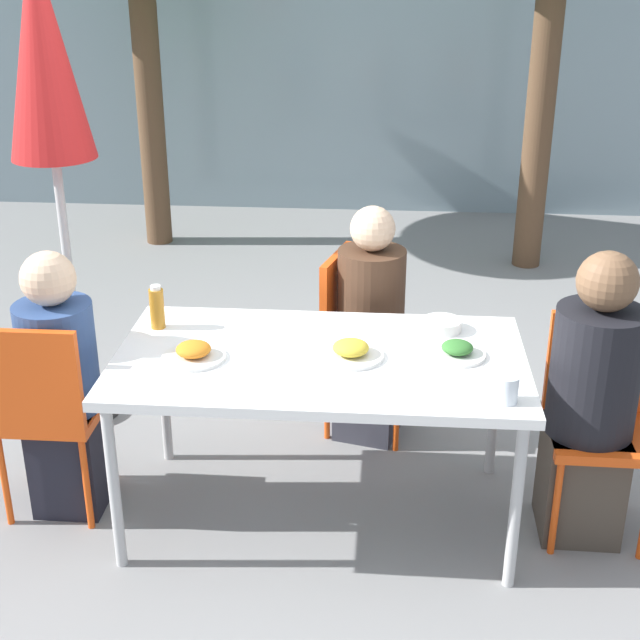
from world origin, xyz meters
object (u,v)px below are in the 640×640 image
(person_right, at_px, (591,406))
(chair_far, at_px, (357,328))
(person_far, at_px, (370,330))
(bottle, at_px, (157,308))
(chair_right, at_px, (598,407))
(closed_umbrella, at_px, (45,71))
(person_left, at_px, (63,389))
(drinking_cup, at_px, (507,389))
(salad_bowl, at_px, (442,325))
(chair_left, at_px, (44,403))

(person_right, distance_m, chair_far, 1.21)
(person_far, xyz_separation_m, bottle, (-0.87, -0.48, 0.28))
(chair_right, relative_size, closed_umbrella, 0.39)
(person_right, xyz_separation_m, person_far, (-0.87, 0.71, -0.02))
(chair_far, bearing_deg, person_left, -42.37)
(person_far, bearing_deg, chair_right, 70.06)
(chair_far, height_order, drinking_cup, chair_far)
(salad_bowl, bearing_deg, chair_right, -19.29)
(closed_umbrella, relative_size, bottle, 12.13)
(drinking_cup, xyz_separation_m, salad_bowl, (-0.20, 0.60, -0.03))
(person_far, xyz_separation_m, drinking_cup, (0.50, -1.01, 0.24))
(bottle, relative_size, drinking_cup, 1.89)
(person_right, relative_size, person_far, 1.05)
(drinking_cup, bearing_deg, chair_left, 172.13)
(closed_umbrella, height_order, drinking_cup, closed_umbrella)
(salad_bowl, bearing_deg, bottle, -176.79)
(chair_left, distance_m, closed_umbrella, 1.46)
(chair_right, height_order, person_right, person_right)
(chair_far, bearing_deg, chair_right, 69.12)
(drinking_cup, distance_m, salad_bowl, 0.63)
(person_right, distance_m, closed_umbrella, 2.69)
(chair_left, relative_size, closed_umbrella, 0.39)
(chair_left, height_order, closed_umbrella, closed_umbrella)
(chair_left, relative_size, chair_right, 1.00)
(chair_right, relative_size, person_right, 0.74)
(person_right, distance_m, drinking_cup, 0.53)
(person_left, relative_size, person_far, 0.99)
(person_left, bearing_deg, salad_bowl, 10.57)
(bottle, bearing_deg, chair_far, 34.19)
(closed_umbrella, bearing_deg, person_far, -3.40)
(person_far, distance_m, drinking_cup, 1.16)
(chair_right, bearing_deg, chair_left, 4.39)
(person_far, relative_size, salad_bowl, 7.00)
(person_left, distance_m, bottle, 0.50)
(person_left, relative_size, chair_far, 1.28)
(chair_left, xyz_separation_m, person_left, (0.05, 0.08, 0.02))
(chair_right, height_order, chair_far, same)
(person_right, xyz_separation_m, closed_umbrella, (-2.31, 0.79, 1.12))
(drinking_cup, bearing_deg, closed_umbrella, 150.45)
(chair_right, bearing_deg, salad_bowl, -18.58)
(chair_left, xyz_separation_m, person_far, (1.28, 0.77, 0.02))
(person_left, xyz_separation_m, person_right, (2.09, -0.02, 0.02))
(drinking_cup, bearing_deg, bottle, 158.57)
(chair_right, relative_size, chair_far, 1.00)
(chair_far, distance_m, bottle, 1.02)
(person_right, bearing_deg, salad_bowl, -26.84)
(person_left, relative_size, salad_bowl, 6.96)
(bottle, xyz_separation_m, drinking_cup, (1.37, -0.54, -0.04))
(person_far, bearing_deg, salad_bowl, 50.55)
(bottle, bearing_deg, person_left, -149.23)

